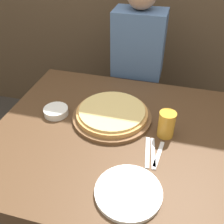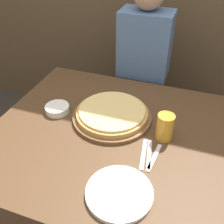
{
  "view_description": "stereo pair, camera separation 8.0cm",
  "coord_description": "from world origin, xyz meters",
  "views": [
    {
      "loc": [
        0.25,
        -0.93,
        1.6
      ],
      "look_at": [
        -0.03,
        0.11,
        0.78
      ],
      "focal_mm": 42.0,
      "sensor_mm": 36.0,
      "label": 1
    },
    {
      "loc": [
        0.33,
        -0.91,
        1.6
      ],
      "look_at": [
        -0.03,
        0.11,
        0.78
      ],
      "focal_mm": 42.0,
      "sensor_mm": 36.0,
      "label": 2
    }
  ],
  "objects": [
    {
      "name": "dining_table",
      "position": [
        0.0,
        0.0,
        0.37
      ],
      "size": [
        1.17,
        1.04,
        0.74
      ],
      "color": "#4C331E",
      "rests_on": "ground_plane"
    },
    {
      "name": "pizza_on_board",
      "position": [
        -0.03,
        0.11,
        0.77
      ],
      "size": [
        0.41,
        0.41,
        0.06
      ],
      "color": "brown",
      "rests_on": "dining_table"
    },
    {
      "name": "dinner_knife",
      "position": [
        0.21,
        -0.09,
        0.75
      ],
      "size": [
        0.05,
        0.19,
        0.0
      ],
      "color": "silver",
      "rests_on": "dining_table"
    },
    {
      "name": "spoon",
      "position": [
        0.24,
        -0.09,
        0.75
      ],
      "size": [
        0.03,
        0.16,
        0.0
      ],
      "color": "silver",
      "rests_on": "dining_table"
    },
    {
      "name": "ground_plane",
      "position": [
        0.0,
        0.0,
        0.0
      ],
      "size": [
        12.0,
        12.0,
        0.0
      ],
      "primitive_type": "plane",
      "color": "#38332D"
    },
    {
      "name": "beer_glass",
      "position": [
        0.25,
        0.05,
        0.81
      ],
      "size": [
        0.08,
        0.08,
        0.13
      ],
      "color": "gold",
      "rests_on": "dining_table"
    },
    {
      "name": "fork",
      "position": [
        0.19,
        -0.09,
        0.75
      ],
      "size": [
        0.04,
        0.19,
        0.0
      ],
      "color": "silver",
      "rests_on": "dining_table"
    },
    {
      "name": "side_bowl",
      "position": [
        -0.32,
        0.06,
        0.76
      ],
      "size": [
        0.13,
        0.13,
        0.04
      ],
      "color": "white",
      "rests_on": "dining_table"
    },
    {
      "name": "dinner_plate",
      "position": [
        0.15,
        -0.32,
        0.75
      ],
      "size": [
        0.26,
        0.26,
        0.02
      ],
      "color": "white",
      "rests_on": "dining_table"
    },
    {
      "name": "diner_person",
      "position": [
        -0.0,
        0.66,
        0.65
      ],
      "size": [
        0.32,
        0.2,
        1.32
      ],
      "color": "#33333D",
      "rests_on": "ground_plane"
    }
  ]
}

